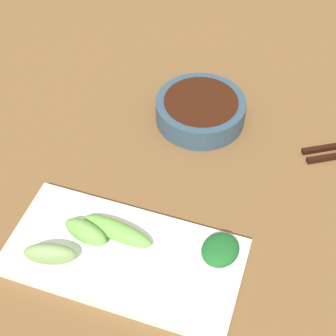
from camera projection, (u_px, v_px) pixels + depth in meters
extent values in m
cube|color=brown|center=(171.00, 192.00, 0.75)|extent=(2.10, 2.10, 0.02)
cylinder|color=#2E475A|center=(203.00, 111.00, 0.82)|extent=(0.14, 0.14, 0.04)
cylinder|color=black|center=(204.00, 108.00, 0.81)|extent=(0.12, 0.12, 0.03)
cube|color=white|center=(124.00, 256.00, 0.66)|extent=(0.15, 0.30, 0.01)
ellipsoid|color=#66AD46|center=(117.00, 231.00, 0.66)|extent=(0.04, 0.10, 0.02)
ellipsoid|color=#789F5B|center=(50.00, 254.00, 0.63)|extent=(0.04, 0.07, 0.03)
ellipsoid|color=#6BAD4B|center=(86.00, 232.00, 0.66)|extent=(0.04, 0.07, 0.03)
ellipsoid|color=#1A5C24|center=(220.00, 250.00, 0.65)|extent=(0.06, 0.06, 0.02)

